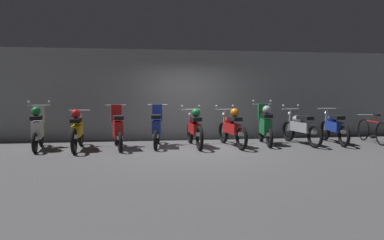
# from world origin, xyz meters

# --- Properties ---
(ground_plane) EXTENTS (80.00, 80.00, 0.00)m
(ground_plane) POSITION_xyz_m (0.00, 0.00, 0.00)
(ground_plane) COLOR #4C4C4F
(back_wall) EXTENTS (16.37, 0.30, 2.89)m
(back_wall) POSITION_xyz_m (0.00, 2.21, 1.44)
(back_wall) COLOR gray
(back_wall) RESTS_ON ground
(motorbike_slot_0) EXTENTS (0.58, 1.67, 1.29)m
(motorbike_slot_0) POSITION_xyz_m (-4.19, 0.51, 0.57)
(motorbike_slot_0) COLOR black
(motorbike_slot_0) RESTS_ON ground
(motorbike_slot_1) EXTENTS (0.56, 1.95, 1.08)m
(motorbike_slot_1) POSITION_xyz_m (-3.14, 0.33, 0.53)
(motorbike_slot_1) COLOR black
(motorbike_slot_1) RESTS_ON ground
(motorbike_slot_2) EXTENTS (0.56, 1.67, 1.18)m
(motorbike_slot_2) POSITION_xyz_m (-2.10, 0.37, 0.52)
(motorbike_slot_2) COLOR black
(motorbike_slot_2) RESTS_ON ground
(motorbike_slot_3) EXTENTS (0.56, 1.68, 1.18)m
(motorbike_slot_3) POSITION_xyz_m (-1.04, 0.57, 0.52)
(motorbike_slot_3) COLOR black
(motorbike_slot_3) RESTS_ON ground
(motorbike_slot_4) EXTENTS (0.59, 1.95, 1.15)m
(motorbike_slot_4) POSITION_xyz_m (-0.00, 0.40, 0.53)
(motorbike_slot_4) COLOR black
(motorbike_slot_4) RESTS_ON ground
(motorbike_slot_5) EXTENTS (0.58, 1.94, 1.15)m
(motorbike_slot_5) POSITION_xyz_m (1.04, 0.31, 0.53)
(motorbike_slot_5) COLOR black
(motorbike_slot_5) RESTS_ON ground
(motorbike_slot_6) EXTENTS (0.59, 1.68, 1.29)m
(motorbike_slot_6) POSITION_xyz_m (2.10, 0.52, 0.57)
(motorbike_slot_6) COLOR black
(motorbike_slot_6) RESTS_ON ground
(motorbike_slot_7) EXTENTS (0.58, 1.94, 1.15)m
(motorbike_slot_7) POSITION_xyz_m (3.13, 0.41, 0.49)
(motorbike_slot_7) COLOR black
(motorbike_slot_7) RESTS_ON ground
(motorbike_slot_8) EXTENTS (0.56, 1.94, 1.03)m
(motorbike_slot_8) POSITION_xyz_m (4.19, 0.43, 0.49)
(motorbike_slot_8) COLOR black
(motorbike_slot_8) RESTS_ON ground
(bicycle) EXTENTS (0.50, 1.72, 0.89)m
(bicycle) POSITION_xyz_m (5.41, 0.38, 0.36)
(bicycle) COLOR black
(bicycle) RESTS_ON ground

